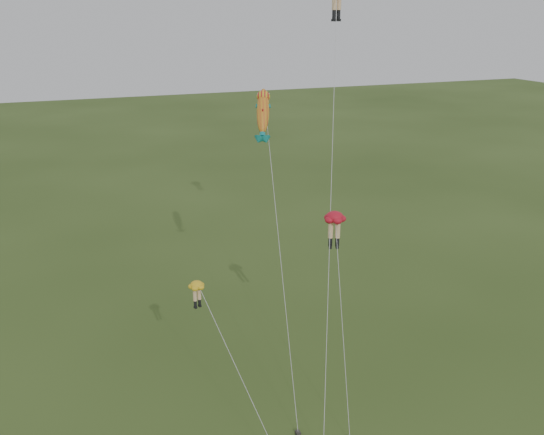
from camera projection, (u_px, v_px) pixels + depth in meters
name	position (u px, v px, depth m)	size (l,w,h in m)	color
ground	(304.00, 432.00, 35.23)	(300.00, 300.00, 0.00)	#2F4418
legs_kite_red_mid	(335.00, 223.00, 35.43)	(2.10, 6.02, 12.14)	red
legs_kite_yellow	(201.00, 297.00, 32.35)	(3.80, 5.47, 9.57)	yellow
fish_kite	(263.00, 113.00, 38.28)	(2.53, 11.13, 18.75)	yellow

